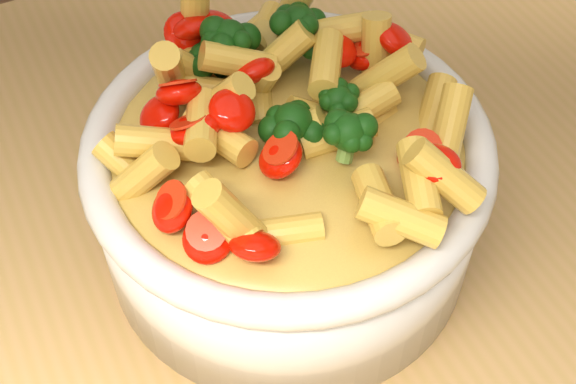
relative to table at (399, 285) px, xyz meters
name	(u,v)px	position (x,y,z in m)	size (l,w,h in m)	color
table	(399,285)	(0.00, 0.00, 0.00)	(1.20, 0.80, 0.90)	#AA7E49
serving_bowl	(288,191)	(-0.10, 0.02, 0.16)	(0.27, 0.27, 0.12)	silver
pasta_salad	(288,117)	(-0.10, 0.02, 0.23)	(0.21, 0.21, 0.05)	gold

